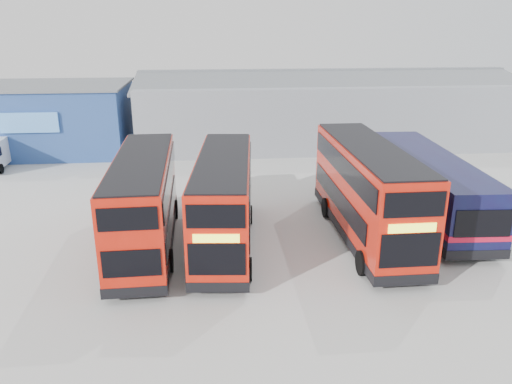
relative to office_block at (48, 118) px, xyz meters
name	(u,v)px	position (x,y,z in m)	size (l,w,h in m)	color
ground_plane	(247,238)	(14.00, -17.99, -2.58)	(120.00, 120.00, 0.00)	#A6A6A0
office_block	(48,118)	(0.00, 0.00, 0.00)	(12.30, 8.32, 5.12)	navy
maintenance_shed	(324,109)	(22.00, 2.01, 0.02)	(30.50, 12.00, 5.89)	gray
double_decker_left	(144,204)	(9.44, -18.55, -0.52)	(2.68, 9.87, 4.15)	red
double_decker_centre	(224,202)	(12.94, -18.56, -0.55)	(3.15, 9.82, 4.08)	red
double_decker_right	(367,193)	(19.49, -18.34, -0.39)	(2.73, 10.46, 4.41)	red
single_decker_blue	(428,186)	(23.49, -15.94, -1.00)	(3.26, 11.88, 3.19)	#0D1339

